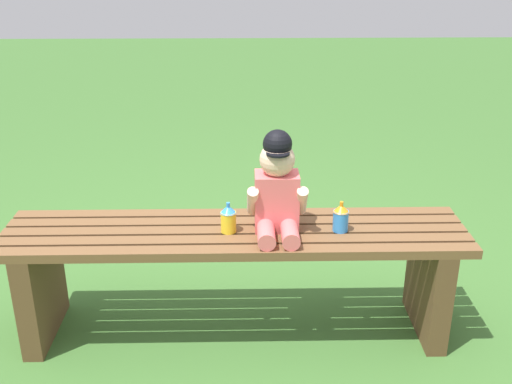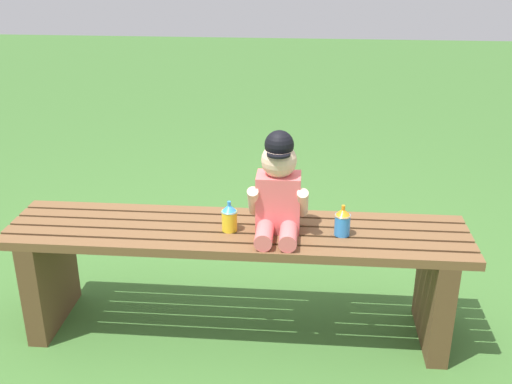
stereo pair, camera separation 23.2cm
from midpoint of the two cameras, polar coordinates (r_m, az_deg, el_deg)
ground_plane at (r=2.68m, az=-4.35°, el=-12.64°), size 16.00×16.00×0.00m
park_bench at (r=2.51m, az=-4.57°, el=-6.59°), size 1.83×0.40×0.47m
child_figure at (r=2.36m, az=-0.84°, el=0.28°), size 0.23×0.27×0.40m
sippy_cup_left at (r=2.40m, az=-5.34°, el=-2.49°), size 0.06×0.06×0.12m
sippy_cup_right at (r=2.41m, az=5.14°, el=-2.40°), size 0.06×0.06×0.12m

